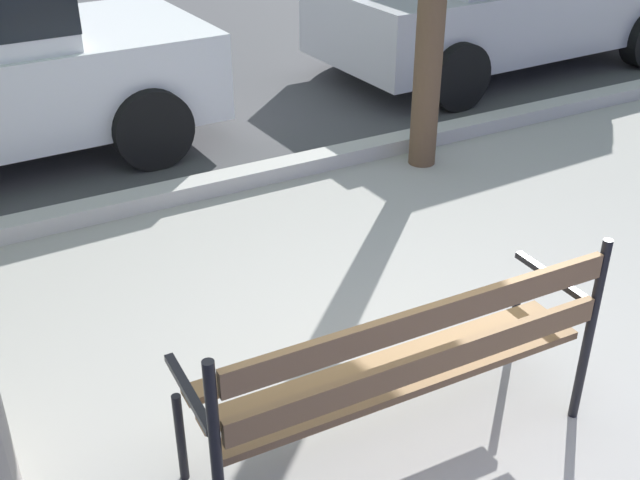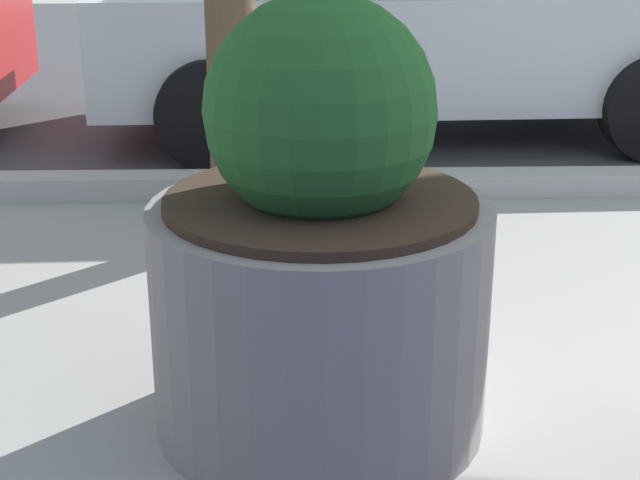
% 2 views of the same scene
% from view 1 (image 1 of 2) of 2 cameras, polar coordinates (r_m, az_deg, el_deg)
% --- Properties ---
extents(ground_plane, '(80.00, 80.00, 0.00)m').
position_cam_1_polar(ground_plane, '(3.77, 9.16, -13.48)').
color(ground_plane, '#9E9B93').
extents(street_surface, '(60.00, 9.00, 0.01)m').
position_cam_1_polar(street_surface, '(10.10, -18.23, 13.25)').
color(street_surface, '#424244').
rests_on(street_surface, ground).
extents(curb_stone, '(60.00, 0.20, 0.12)m').
position_cam_1_polar(curb_stone, '(5.87, -8.15, 3.98)').
color(curb_stone, '#B2AFA8').
rests_on(curb_stone, ground).
extents(park_bench, '(1.82, 0.59, 0.95)m').
position_cam_1_polar(park_bench, '(3.26, 6.09, -8.50)').
color(park_bench, olive).
rests_on(park_bench, ground).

